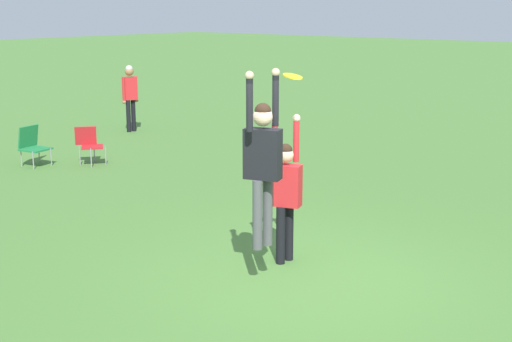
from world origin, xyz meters
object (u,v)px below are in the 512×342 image
camping_chair_2 (32,144)px  person_spectator_near (130,92)px  person_defending (285,187)px  camping_chair_1 (89,142)px  person_jumping (263,155)px  frisbee (293,76)px

camping_chair_2 → person_spectator_near: size_ratio=0.47×
person_defending → camping_chair_1: person_defending is taller
person_jumping → frisbee: (0.59, 0.01, 0.88)m
frisbee → person_spectator_near: (5.64, 9.59, -1.43)m
frisbee → person_spectator_near: bearing=59.5°
camping_chair_2 → person_jumping: bearing=64.4°
camping_chair_1 → person_spectator_near: 4.15m
person_defending → camping_chair_1: (2.12, 6.87, -0.55)m
person_jumping → frisbee: 1.06m
person_jumping → person_spectator_near: (6.23, 9.60, -0.55)m
frisbee → camping_chair_2: 8.38m
person_defending → person_spectator_near: size_ratio=1.10×
person_spectator_near → frisbee: bearing=-88.9°
person_defending → camping_chair_2: (1.28, 7.72, -0.56)m
person_defending → camping_chair_1: size_ratio=2.41×
person_jumping → person_spectator_near: person_jumping is taller
camping_chair_1 → camping_chair_2: camping_chair_2 is taller
camping_chair_1 → person_defending: bearing=111.4°
camping_chair_1 → person_spectator_near: size_ratio=0.46×
frisbee → camping_chair_1: (2.35, 7.14, -2.04)m
person_jumping → camping_chair_1: (2.94, 7.15, -1.15)m
camping_chair_2 → frisbee: bearing=68.4°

